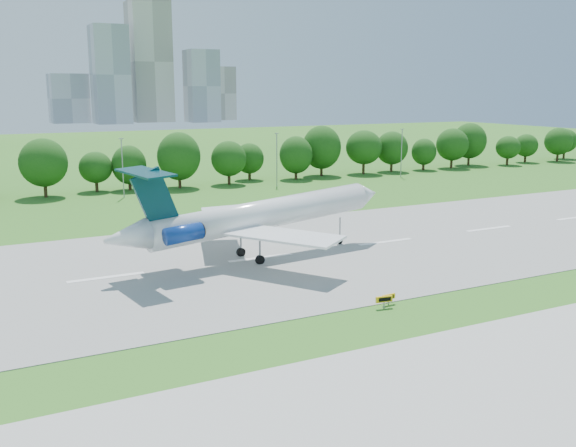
# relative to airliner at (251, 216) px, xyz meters

# --- Properties ---
(ground) EXTENTS (600.00, 600.00, 0.00)m
(ground) POSITION_rel_airliner_xyz_m (-18.53, -24.71, -5.91)
(ground) COLOR #2A6119
(ground) RESTS_ON ground
(runway) EXTENTS (400.00, 45.00, 0.08)m
(runway) POSITION_rel_airliner_xyz_m (-18.53, 0.29, -5.87)
(runway) COLOR gray
(runway) RESTS_ON ground
(tree_line) EXTENTS (288.40, 8.40, 10.40)m
(tree_line) POSITION_rel_airliner_xyz_m (-18.53, 67.29, 0.28)
(tree_line) COLOR #382314
(tree_line) RESTS_ON ground
(light_poles) EXTENTS (175.90, 0.25, 12.19)m
(light_poles) POSITION_rel_airliner_xyz_m (-21.03, 57.29, 0.43)
(light_poles) COLOR gray
(light_poles) RESTS_ON ground
(skyline) EXTENTS (127.00, 52.00, 80.00)m
(skyline) POSITION_rel_airliner_xyz_m (81.63, 365.90, 24.56)
(skyline) COLOR #B2B2B7
(skyline) RESTS_ON ground
(airliner) EXTENTS (41.15, 29.68, 13.14)m
(airliner) POSITION_rel_airliner_xyz_m (0.00, 0.00, 0.00)
(airliner) COLOR white
(airliner) RESTS_ON ground
(taxi_sign_centre) EXTENTS (1.84, 0.46, 1.29)m
(taxi_sign_centre) POSITION_rel_airliner_xyz_m (4.56, -23.34, -4.96)
(taxi_sign_centre) COLOR gray
(taxi_sign_centre) RESTS_ON ground
(taxi_sign_right) EXTENTS (1.62, 0.32, 1.14)m
(taxi_sign_right) POSITION_rel_airliner_xyz_m (5.61, -22.67, -5.07)
(taxi_sign_right) COLOR gray
(taxi_sign_right) RESTS_ON ground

